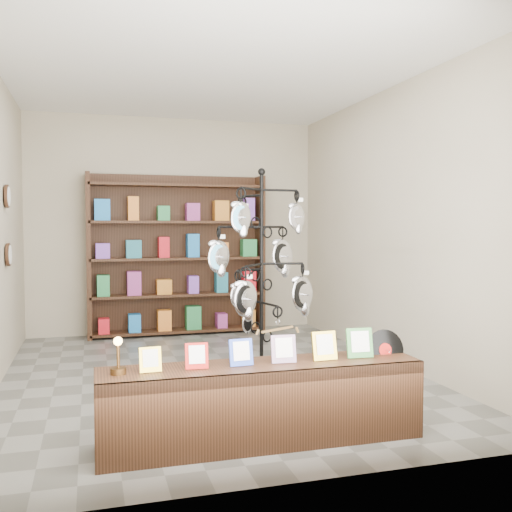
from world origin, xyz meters
The scene contains 6 objects.
ground centered at (0.00, 0.00, 0.00)m, with size 5.00×5.00×0.00m, color slate.
room_envelope centered at (0.00, 0.00, 1.85)m, with size 5.00×5.00×5.00m.
display_tree centered at (0.29, -0.74, 1.16)m, with size 1.09×1.09×2.00m.
front_shelf centered at (-0.03, -1.85, 0.28)m, with size 2.23×0.47×0.79m.
back_shelving centered at (0.00, 2.30, 1.03)m, with size 2.42×0.36×2.20m.
wall_clocks centered at (-1.97, 0.80, 1.50)m, with size 0.03×0.24×0.84m.
Camera 1 is at (-1.16, -5.54, 1.49)m, focal length 40.00 mm.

